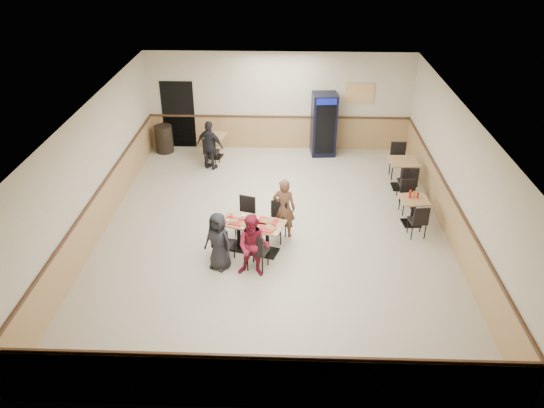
{
  "coord_description": "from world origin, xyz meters",
  "views": [
    {
      "loc": [
        0.33,
        -10.47,
        6.61
      ],
      "look_at": [
        -0.02,
        -0.5,
        1.03
      ],
      "focal_mm": 35.0,
      "sensor_mm": 36.0,
      "label": 1
    }
  ],
  "objects_px": {
    "side_table_near": "(413,207)",
    "pepsi_cooler": "(324,124)",
    "diner_woman_right": "(253,246)",
    "side_table_far": "(403,170)",
    "diner_woman_left": "(218,241)",
    "diner_man_opposite": "(284,208)",
    "lone_diner": "(210,146)",
    "trash_bin": "(164,139)",
    "main_table": "(253,232)",
    "back_table": "(214,142)"
  },
  "relations": [
    {
      "from": "side_table_far",
      "to": "back_table",
      "type": "bearing_deg",
      "value": 160.93
    },
    {
      "from": "diner_woman_left",
      "to": "side_table_near",
      "type": "xyz_separation_m",
      "value": [
        4.37,
        1.91,
        -0.19
      ]
    },
    {
      "from": "lone_diner",
      "to": "side_table_far",
      "type": "distance_m",
      "value": 5.38
    },
    {
      "from": "diner_man_opposite",
      "to": "lone_diner",
      "type": "bearing_deg",
      "value": -47.87
    },
    {
      "from": "side_table_near",
      "to": "trash_bin",
      "type": "xyz_separation_m",
      "value": [
        -6.79,
        4.06,
        -0.03
      ]
    },
    {
      "from": "side_table_far",
      "to": "diner_man_opposite",
      "type": "bearing_deg",
      "value": -141.42
    },
    {
      "from": "diner_man_opposite",
      "to": "side_table_far",
      "type": "relative_size",
      "value": 1.81
    },
    {
      "from": "diner_woman_left",
      "to": "diner_man_opposite",
      "type": "xyz_separation_m",
      "value": [
        1.33,
        1.3,
        0.07
      ]
    },
    {
      "from": "main_table",
      "to": "diner_woman_left",
      "type": "bearing_deg",
      "value": -117.9
    },
    {
      "from": "side_table_far",
      "to": "pepsi_cooler",
      "type": "distance_m",
      "value": 3.02
    },
    {
      "from": "diner_man_opposite",
      "to": "trash_bin",
      "type": "distance_m",
      "value": 6.0
    },
    {
      "from": "diner_woman_right",
      "to": "back_table",
      "type": "xyz_separation_m",
      "value": [
        -1.57,
        5.85,
        -0.22
      ]
    },
    {
      "from": "side_table_near",
      "to": "pepsi_cooler",
      "type": "xyz_separation_m",
      "value": [
        -1.92,
        4.1,
        0.49
      ]
    },
    {
      "from": "diner_woman_left",
      "to": "trash_bin",
      "type": "relative_size",
      "value": 1.52
    },
    {
      "from": "main_table",
      "to": "side_table_far",
      "type": "height_order",
      "value": "side_table_far"
    },
    {
      "from": "diner_woman_right",
      "to": "back_table",
      "type": "distance_m",
      "value": 6.06
    },
    {
      "from": "pepsi_cooler",
      "to": "trash_bin",
      "type": "distance_m",
      "value": 4.89
    },
    {
      "from": "back_table",
      "to": "pepsi_cooler",
      "type": "relative_size",
      "value": 0.42
    },
    {
      "from": "diner_woman_right",
      "to": "trash_bin",
      "type": "height_order",
      "value": "diner_woman_right"
    },
    {
      "from": "lone_diner",
      "to": "side_table_far",
      "type": "xyz_separation_m",
      "value": [
        5.28,
        -1.02,
        -0.19
      ]
    },
    {
      "from": "diner_woman_right",
      "to": "side_table_far",
      "type": "height_order",
      "value": "diner_woman_right"
    },
    {
      "from": "trash_bin",
      "to": "diner_woman_left",
      "type": "bearing_deg",
      "value": -67.89
    },
    {
      "from": "side_table_far",
      "to": "side_table_near",
      "type": "bearing_deg",
      "value": -92.61
    },
    {
      "from": "side_table_far",
      "to": "diner_woman_right",
      "type": "bearing_deg",
      "value": -132.73
    },
    {
      "from": "side_table_near",
      "to": "side_table_far",
      "type": "bearing_deg",
      "value": 87.39
    },
    {
      "from": "pepsi_cooler",
      "to": "trash_bin",
      "type": "height_order",
      "value": "pepsi_cooler"
    },
    {
      "from": "diner_man_opposite",
      "to": "back_table",
      "type": "xyz_separation_m",
      "value": [
        -2.16,
        4.32,
        -0.24
      ]
    },
    {
      "from": "back_table",
      "to": "trash_bin",
      "type": "xyz_separation_m",
      "value": [
        -1.59,
        0.35,
        -0.05
      ]
    },
    {
      "from": "diner_woman_right",
      "to": "side_table_far",
      "type": "xyz_separation_m",
      "value": [
        3.72,
        4.02,
        -0.17
      ]
    },
    {
      "from": "diner_woman_left",
      "to": "main_table",
      "type": "bearing_deg",
      "value": 72.45
    },
    {
      "from": "lone_diner",
      "to": "pepsi_cooler",
      "type": "xyz_separation_m",
      "value": [
        3.27,
        1.2,
        0.22
      ]
    },
    {
      "from": "side_table_far",
      "to": "trash_bin",
      "type": "bearing_deg",
      "value": 162.44
    },
    {
      "from": "pepsi_cooler",
      "to": "trash_bin",
      "type": "xyz_separation_m",
      "value": [
        -4.87,
        -0.04,
        -0.52
      ]
    },
    {
      "from": "diner_woman_right",
      "to": "side_table_far",
      "type": "relative_size",
      "value": 1.75
    },
    {
      "from": "lone_diner",
      "to": "diner_woman_right",
      "type": "bearing_deg",
      "value": 131.92
    },
    {
      "from": "diner_woman_right",
      "to": "side_table_far",
      "type": "distance_m",
      "value": 5.48
    },
    {
      "from": "diner_woman_right",
      "to": "diner_man_opposite",
      "type": "height_order",
      "value": "diner_man_opposite"
    },
    {
      "from": "main_table",
      "to": "diner_man_opposite",
      "type": "height_order",
      "value": "diner_man_opposite"
    },
    {
      "from": "diner_woman_right",
      "to": "side_table_near",
      "type": "relative_size",
      "value": 1.99
    },
    {
      "from": "diner_man_opposite",
      "to": "diner_woman_left",
      "type": "bearing_deg",
      "value": 54.91
    },
    {
      "from": "main_table",
      "to": "pepsi_cooler",
      "type": "relative_size",
      "value": 0.79
    },
    {
      "from": "diner_man_opposite",
      "to": "trash_bin",
      "type": "bearing_deg",
      "value": -40.68
    },
    {
      "from": "diner_woman_left",
      "to": "back_table",
      "type": "distance_m",
      "value": 5.68
    },
    {
      "from": "main_table",
      "to": "diner_woman_right",
      "type": "distance_m",
      "value": 0.91
    },
    {
      "from": "diner_man_opposite",
      "to": "back_table",
      "type": "height_order",
      "value": "diner_man_opposite"
    },
    {
      "from": "diner_man_opposite",
      "to": "lone_diner",
      "type": "distance_m",
      "value": 4.12
    },
    {
      "from": "diner_woman_left",
      "to": "side_table_near",
      "type": "bearing_deg",
      "value": 51.69
    },
    {
      "from": "diner_woman_left",
      "to": "diner_woman_right",
      "type": "xyz_separation_m",
      "value": [
        0.73,
        -0.23,
        0.05
      ]
    },
    {
      "from": "diner_woman_left",
      "to": "back_table",
      "type": "bearing_deg",
      "value": 126.53
    },
    {
      "from": "trash_bin",
      "to": "diner_man_opposite",
      "type": "bearing_deg",
      "value": -51.24
    }
  ]
}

